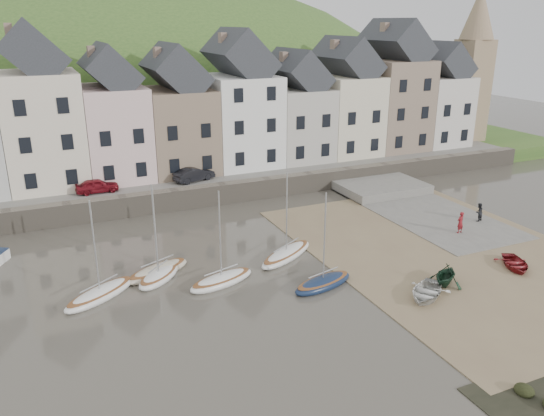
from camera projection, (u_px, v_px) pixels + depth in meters
name	position (u px, v px, depth m)	size (l,w,h in m)	color
ground	(311.00, 281.00, 33.96)	(160.00, 160.00, 0.00)	#423E34
quay_land	(179.00, 158.00, 61.29)	(90.00, 30.00, 1.50)	#365923
quay_street	(210.00, 177.00, 51.12)	(70.00, 7.00, 0.10)	slate
seawall	(222.00, 193.00, 48.31)	(70.00, 1.20, 1.80)	slate
beach	(447.00, 252.00, 38.20)	(18.00, 26.00, 0.06)	#7E694D
slipway	(420.00, 210.00, 46.62)	(8.00, 18.00, 0.12)	slate
hillside	(113.00, 233.00, 89.66)	(134.40, 84.00, 84.00)	#365923
townhouse_terrace	(214.00, 109.00, 52.91)	(61.05, 8.00, 13.93)	silver
church_spire	(474.00, 61.00, 64.33)	(4.00, 4.00, 18.00)	#997F60
sailboat_0	(100.00, 294.00, 31.87)	(5.07, 4.07, 6.32)	white
sailboat_1	(159.00, 276.00, 34.05)	(3.77, 3.67, 6.32)	white
sailboat_2	(158.00, 271.00, 34.81)	(4.85, 3.27, 6.32)	beige
sailboat_3	(222.00, 280.00, 33.57)	(4.84, 2.76, 6.32)	white
sailboat_4	(286.00, 254.00, 37.30)	(5.54, 4.16, 6.32)	white
sailboat_5	(323.00, 283.00, 33.22)	(4.68, 2.57, 6.32)	#152543
rowboat_white	(426.00, 292.00, 31.77)	(2.42, 3.39, 0.70)	silver
rowboat_green	(446.00, 275.00, 33.21)	(2.19, 2.54, 1.34)	#163321
rowboat_red	(515.00, 264.00, 35.56)	(2.16, 3.03, 0.63)	maroon
person_red	(460.00, 222.00, 41.15)	(0.62, 0.41, 1.69)	maroon
person_dark	(479.00, 212.00, 43.62)	(0.74, 0.58, 1.52)	black
car_left	(97.00, 186.00, 46.02)	(1.44, 3.58, 1.22)	maroon
car_right	(194.00, 174.00, 49.34)	(1.35, 3.86, 1.27)	black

